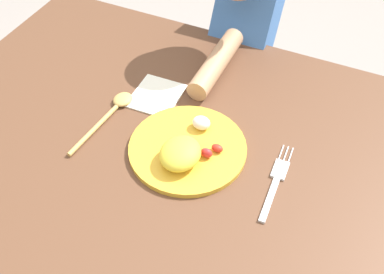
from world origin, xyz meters
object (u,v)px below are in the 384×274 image
object	(u,v)px
plate	(186,149)
person	(242,64)
spoon	(113,110)
fork	(276,182)

from	to	relation	value
plate	person	bearing A→B (deg)	95.76
plate	spoon	distance (m)	0.21
plate	spoon	world-z (taller)	plate
person	spoon	bearing A→B (deg)	70.70
fork	spoon	distance (m)	0.41
plate	fork	distance (m)	0.20
plate	person	xyz separation A→B (m)	(-0.05, 0.50, -0.15)
spoon	person	size ratio (longest dim) A/B	0.22
fork	spoon	bearing A→B (deg)	82.00
spoon	person	distance (m)	0.50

